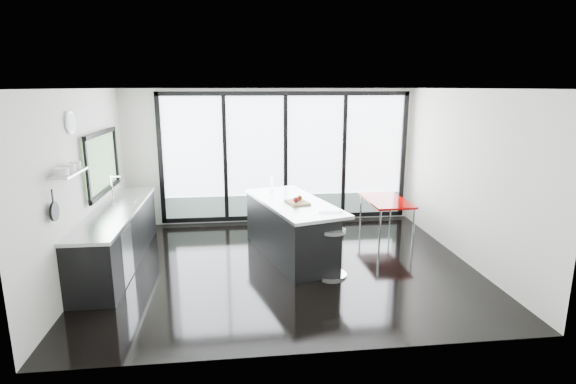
{
  "coord_description": "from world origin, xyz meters",
  "views": [
    {
      "loc": [
        -0.74,
        -6.79,
        2.82
      ],
      "look_at": [
        0.1,
        0.3,
        1.15
      ],
      "focal_mm": 28.0,
      "sensor_mm": 36.0,
      "label": 1
    }
  ],
  "objects": [
    {
      "name": "floor",
      "position": [
        0.0,
        0.0,
        0.0
      ],
      "size": [
        6.0,
        5.0,
        0.0
      ],
      "primitive_type": "cube",
      "color": "black",
      "rests_on": "ground"
    },
    {
      "name": "ceiling",
      "position": [
        0.0,
        0.0,
        2.8
      ],
      "size": [
        6.0,
        5.0,
        0.0
      ],
      "primitive_type": "cube",
      "color": "white",
      "rests_on": "wall_back"
    },
    {
      "name": "wall_back",
      "position": [
        0.27,
        2.47,
        1.27
      ],
      "size": [
        6.0,
        0.09,
        2.8
      ],
      "color": "silver",
      "rests_on": "ground"
    },
    {
      "name": "wall_front",
      "position": [
        0.0,
        -2.5,
        1.4
      ],
      "size": [
        6.0,
        0.0,
        2.8
      ],
      "primitive_type": "cube",
      "color": "silver",
      "rests_on": "ground"
    },
    {
      "name": "wall_left",
      "position": [
        -2.97,
        0.27,
        1.56
      ],
      "size": [
        0.26,
        5.0,
        2.8
      ],
      "color": "silver",
      "rests_on": "ground"
    },
    {
      "name": "wall_right",
      "position": [
        3.0,
        0.0,
        1.4
      ],
      "size": [
        0.0,
        5.0,
        2.8
      ],
      "primitive_type": "cube",
      "color": "silver",
      "rests_on": "ground"
    },
    {
      "name": "counter_cabinets",
      "position": [
        -2.67,
        0.4,
        0.46
      ],
      "size": [
        0.69,
        3.24,
        1.36
      ],
      "color": "black",
      "rests_on": "floor"
    },
    {
      "name": "island",
      "position": [
        0.14,
        0.44,
        0.48
      ],
      "size": [
        1.58,
        2.51,
        1.24
      ],
      "color": "black",
      "rests_on": "floor"
    },
    {
      "name": "bar_stool_near",
      "position": [
        0.68,
        -0.49,
        0.38
      ],
      "size": [
        0.48,
        0.48,
        0.75
      ],
      "primitive_type": "cylinder",
      "rotation": [
        0.0,
        0.0,
        -0.02
      ],
      "color": "silver",
      "rests_on": "floor"
    },
    {
      "name": "bar_stool_far",
      "position": [
        0.7,
        0.46,
        0.33
      ],
      "size": [
        0.54,
        0.54,
        0.67
      ],
      "primitive_type": "cylinder",
      "rotation": [
        0.0,
        0.0,
        -0.36
      ],
      "color": "silver",
      "rests_on": "floor"
    },
    {
      "name": "red_table",
      "position": [
        2.15,
        1.36,
        0.35
      ],
      "size": [
        0.76,
        1.31,
        0.7
      ],
      "primitive_type": "cube",
      "rotation": [
        0.0,
        0.0,
        0.02
      ],
      "color": "#8A0000",
      "rests_on": "floor"
    }
  ]
}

